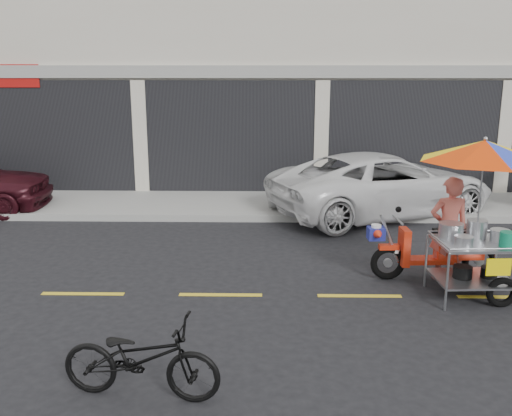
{
  "coord_description": "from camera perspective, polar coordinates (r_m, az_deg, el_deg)",
  "views": [
    {
      "loc": [
        -1.33,
        -7.67,
        3.19
      ],
      "look_at": [
        -1.5,
        0.6,
        1.15
      ],
      "focal_mm": 40.0,
      "sensor_mm": 36.0,
      "label": 1
    }
  ],
  "objects": [
    {
      "name": "ground",
      "position": [
        8.41,
        10.31,
        -8.67
      ],
      "size": [
        90.0,
        90.0,
        0.0
      ],
      "primitive_type": "plane",
      "color": "black"
    },
    {
      "name": "sidewalk",
      "position": [
        13.6,
        6.75,
        0.5
      ],
      "size": [
        45.0,
        3.0,
        0.15
      ],
      "primitive_type": "cube",
      "color": "gray",
      "rests_on": "ground"
    },
    {
      "name": "shophouse_block",
      "position": [
        18.75,
        14.55,
        16.62
      ],
      "size": [
        36.0,
        8.11,
        10.4
      ],
      "color": "beige",
      "rests_on": "ground"
    },
    {
      "name": "centerline",
      "position": [
        8.41,
        10.31,
        -8.64
      ],
      "size": [
        42.0,
        0.1,
        0.01
      ],
      "primitive_type": "cube",
      "color": "gold",
      "rests_on": "ground"
    },
    {
      "name": "white_pickup",
      "position": [
        12.85,
        12.49,
        2.32
      ],
      "size": [
        5.51,
        4.11,
        1.39
      ],
      "primitive_type": "imported",
      "rotation": [
        0.0,
        0.0,
        1.98
      ],
      "color": "silver",
      "rests_on": "ground"
    },
    {
      "name": "near_bicycle",
      "position": [
        5.88,
        -11.43,
        -14.5
      ],
      "size": [
        1.66,
        0.77,
        0.84
      ],
      "primitive_type": "imported",
      "rotation": [
        0.0,
        0.0,
        1.44
      ],
      "color": "black",
      "rests_on": "ground"
    },
    {
      "name": "food_vendor_rig",
      "position": [
        8.65,
        20.45,
        1.31
      ],
      "size": [
        2.35,
        1.85,
        2.29
      ],
      "rotation": [
        0.0,
        0.0,
        0.06
      ],
      "color": "black",
      "rests_on": "ground"
    }
  ]
}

